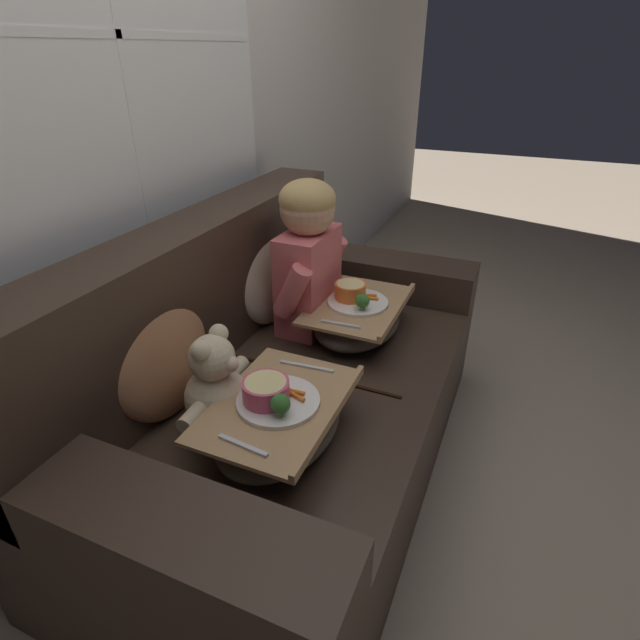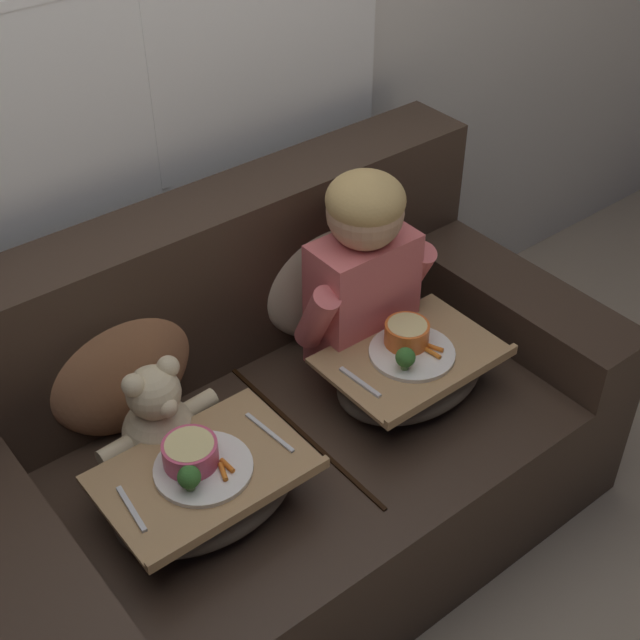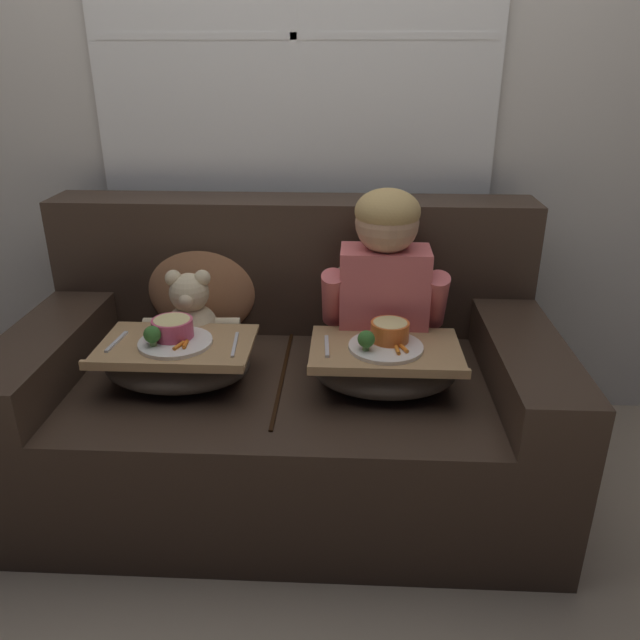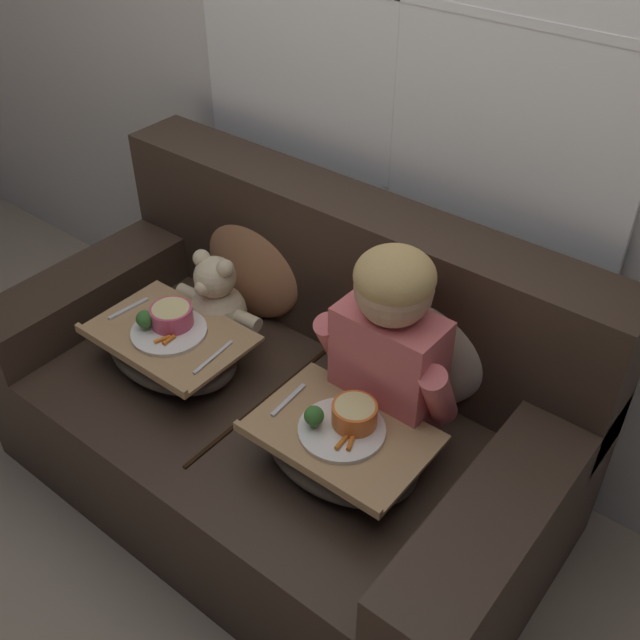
{
  "view_description": "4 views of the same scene",
  "coord_description": "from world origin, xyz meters",
  "px_view_note": "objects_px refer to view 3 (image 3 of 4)",
  "views": [
    {
      "loc": [
        -1.28,
        -0.64,
        1.43
      ],
      "look_at": [
        0.09,
        -0.05,
        0.61
      ],
      "focal_mm": 28.0,
      "sensor_mm": 36.0,
      "label": 1
    },
    {
      "loc": [
        -0.98,
        -1.36,
        2.11
      ],
      "look_at": [
        0.07,
        -0.04,
        0.78
      ],
      "focal_mm": 50.0,
      "sensor_mm": 36.0,
      "label": 2
    },
    {
      "loc": [
        0.21,
        -1.83,
        1.41
      ],
      "look_at": [
        0.12,
        0.04,
        0.6
      ],
      "focal_mm": 35.0,
      "sensor_mm": 36.0,
      "label": 3
    },
    {
      "loc": [
        1.12,
        -1.2,
        2.0
      ],
      "look_at": [
        0.13,
        0.05,
        0.75
      ],
      "focal_mm": 42.0,
      "sensor_mm": 36.0,
      "label": 4
    }
  ],
  "objects_px": {
    "couch": "(287,388)",
    "lap_tray_teddy": "(177,361)",
    "throw_pillow_behind_child": "(381,283)",
    "throw_pillow_behind_teddy": "(202,280)",
    "teddy_bear": "(191,320)",
    "lap_tray_child": "(385,365)",
    "child_figure": "(385,270)"
  },
  "relations": [
    {
      "from": "throw_pillow_behind_teddy",
      "to": "throw_pillow_behind_child",
      "type": "bearing_deg",
      "value": 0.0
    },
    {
      "from": "couch",
      "to": "teddy_bear",
      "type": "height_order",
      "value": "couch"
    },
    {
      "from": "lap_tray_teddy",
      "to": "couch",
      "type": "bearing_deg",
      "value": 28.32
    },
    {
      "from": "couch",
      "to": "lap_tray_teddy",
      "type": "xyz_separation_m",
      "value": [
        -0.33,
        -0.18,
        0.19
      ]
    },
    {
      "from": "child_figure",
      "to": "lap_tray_child",
      "type": "xyz_separation_m",
      "value": [
        0.0,
        -0.2,
        -0.24
      ]
    },
    {
      "from": "throw_pillow_behind_child",
      "to": "lap_tray_teddy",
      "type": "xyz_separation_m",
      "value": [
        -0.65,
        -0.4,
        -0.13
      ]
    },
    {
      "from": "throw_pillow_behind_teddy",
      "to": "teddy_bear",
      "type": "bearing_deg",
      "value": -89.93
    },
    {
      "from": "throw_pillow_behind_child",
      "to": "teddy_bear",
      "type": "bearing_deg",
      "value": -163.28
    },
    {
      "from": "lap_tray_teddy",
      "to": "lap_tray_child",
      "type": "bearing_deg",
      "value": 0.02
    },
    {
      "from": "couch",
      "to": "lap_tray_child",
      "type": "height_order",
      "value": "couch"
    },
    {
      "from": "teddy_bear",
      "to": "lap_tray_teddy",
      "type": "bearing_deg",
      "value": -90.38
    },
    {
      "from": "throw_pillow_behind_teddy",
      "to": "lap_tray_teddy",
      "type": "bearing_deg",
      "value": -90.16
    },
    {
      "from": "couch",
      "to": "lap_tray_child",
      "type": "relative_size",
      "value": 3.76
    },
    {
      "from": "couch",
      "to": "child_figure",
      "type": "relative_size",
      "value": 2.99
    },
    {
      "from": "throw_pillow_behind_child",
      "to": "throw_pillow_behind_teddy",
      "type": "height_order",
      "value": "throw_pillow_behind_child"
    },
    {
      "from": "throw_pillow_behind_child",
      "to": "throw_pillow_behind_teddy",
      "type": "relative_size",
      "value": 1.03
    },
    {
      "from": "child_figure",
      "to": "teddy_bear",
      "type": "height_order",
      "value": "child_figure"
    },
    {
      "from": "couch",
      "to": "child_figure",
      "type": "height_order",
      "value": "child_figure"
    },
    {
      "from": "lap_tray_child",
      "to": "lap_tray_teddy",
      "type": "relative_size",
      "value": 0.97
    },
    {
      "from": "lap_tray_teddy",
      "to": "throw_pillow_behind_child",
      "type": "bearing_deg",
      "value": 31.25
    },
    {
      "from": "child_figure",
      "to": "lap_tray_teddy",
      "type": "bearing_deg",
      "value": -162.67
    },
    {
      "from": "teddy_bear",
      "to": "lap_tray_child",
      "type": "distance_m",
      "value": 0.69
    },
    {
      "from": "couch",
      "to": "lap_tray_teddy",
      "type": "height_order",
      "value": "couch"
    },
    {
      "from": "throw_pillow_behind_teddy",
      "to": "lap_tray_teddy",
      "type": "relative_size",
      "value": 0.91
    },
    {
      "from": "couch",
      "to": "throw_pillow_behind_child",
      "type": "xyz_separation_m",
      "value": [
        0.33,
        0.22,
        0.32
      ]
    },
    {
      "from": "child_figure",
      "to": "teddy_bear",
      "type": "xyz_separation_m",
      "value": [
        -0.65,
        -0.0,
        -0.19
      ]
    },
    {
      "from": "throw_pillow_behind_child",
      "to": "child_figure",
      "type": "relative_size",
      "value": 0.76
    },
    {
      "from": "teddy_bear",
      "to": "child_figure",
      "type": "bearing_deg",
      "value": 0.28
    },
    {
      "from": "throw_pillow_behind_teddy",
      "to": "lap_tray_child",
      "type": "bearing_deg",
      "value": -31.28
    },
    {
      "from": "child_figure",
      "to": "lap_tray_teddy",
      "type": "relative_size",
      "value": 1.22
    },
    {
      "from": "lap_tray_child",
      "to": "couch",
      "type": "bearing_deg",
      "value": 151.64
    },
    {
      "from": "throw_pillow_behind_child",
      "to": "lap_tray_child",
      "type": "height_order",
      "value": "throw_pillow_behind_child"
    }
  ]
}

